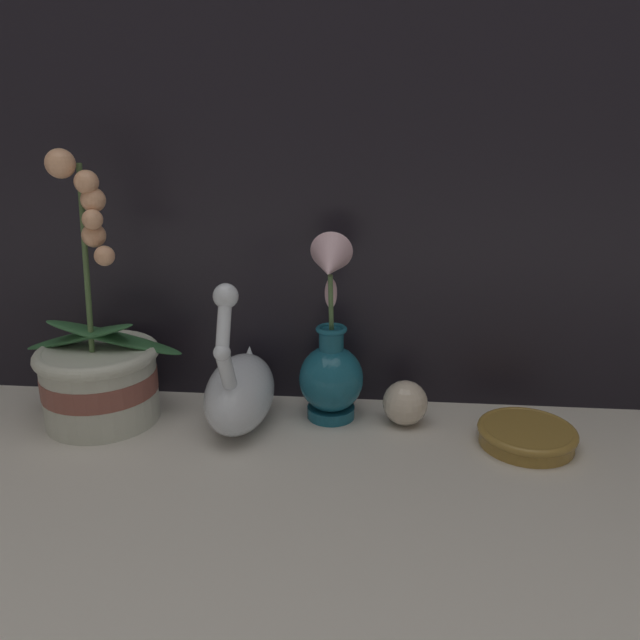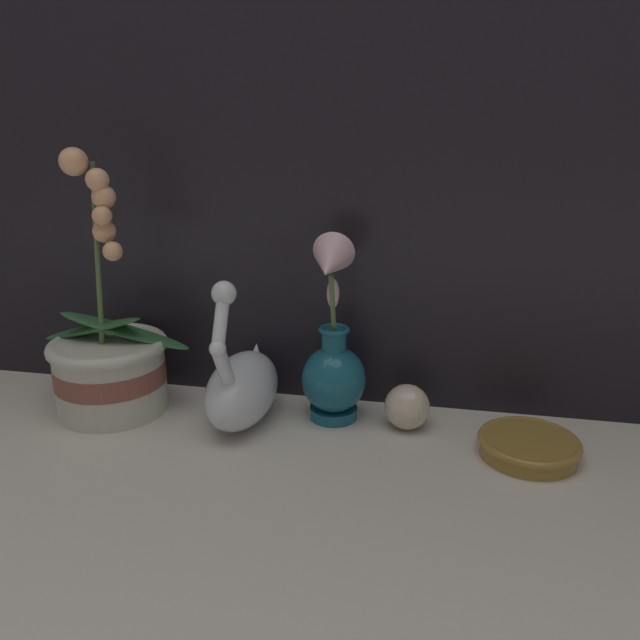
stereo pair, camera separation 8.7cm
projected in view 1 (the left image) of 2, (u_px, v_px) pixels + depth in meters
name	position (u px, v px, depth m)	size (l,w,h in m)	color
ground_plane	(298.00, 464.00, 0.83)	(2.80, 2.80, 0.00)	beige
orchid_potted_plant	(99.00, 371.00, 0.93)	(0.25, 0.18, 0.40)	beige
swan_figurine	(240.00, 388.00, 0.92)	(0.10, 0.21, 0.23)	silver
blue_vase	(331.00, 359.00, 0.93)	(0.10, 0.13, 0.29)	#195B75
glass_sphere	(405.00, 403.00, 0.93)	(0.07, 0.07, 0.07)	beige
amber_dish	(527.00, 434.00, 0.87)	(0.14, 0.14, 0.03)	olive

